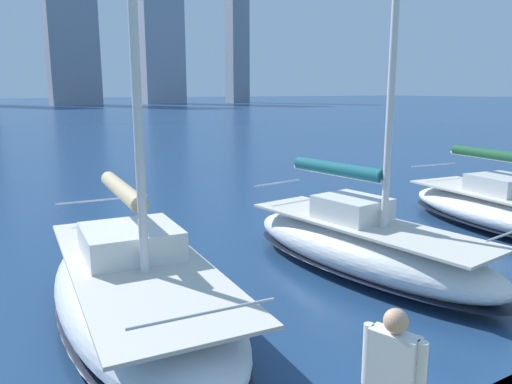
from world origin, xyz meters
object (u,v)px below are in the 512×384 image
(sailboat_teal, at_px, (363,243))
(sailboat_tan, at_px, (138,287))
(sailboat_forest, at_px, (512,210))
(person_white_shirt, at_px, (392,378))

(sailboat_teal, relative_size, sailboat_tan, 0.88)
(sailboat_forest, bearing_deg, person_white_shirt, 27.53)
(sailboat_tan, bearing_deg, sailboat_teal, 177.87)
(sailboat_forest, xyz_separation_m, sailboat_teal, (6.56, 0.41, 0.08))
(sailboat_tan, distance_m, person_white_shirt, 5.80)
(sailboat_forest, distance_m, person_white_shirt, 12.78)
(sailboat_tan, bearing_deg, sailboat_forest, -179.00)
(sailboat_forest, relative_size, sailboat_tan, 0.90)
(sailboat_forest, distance_m, sailboat_teal, 6.58)
(sailboat_forest, height_order, sailboat_teal, sailboat_forest)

